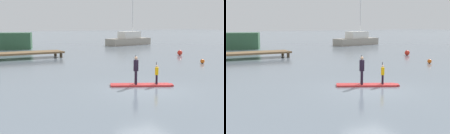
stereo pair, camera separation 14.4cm
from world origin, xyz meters
TOP-DOWN VIEW (x-y plane):
  - ground_plane at (0.00, 0.00)m, footprint 240.00×240.00m
  - paddleboard_near at (0.43, 0.92)m, footprint 3.38×2.17m
  - paddler_adult at (0.14, 1.08)m, footprint 0.37×0.45m
  - paddler_child_solo at (1.18, 0.55)m, footprint 0.26×0.35m
  - fishing_boat_green_midground at (17.33, 28.65)m, footprint 8.19×3.84m
  - floating_dock at (-2.39, 17.55)m, footprint 8.38×2.31m
  - mooring_buoy_mid at (13.53, 12.42)m, footprint 0.54×0.54m
  - mooring_buoy_far at (10.60, 6.27)m, footprint 0.37×0.37m

SIDE VIEW (x-z plane):
  - ground_plane at x=0.00m, z-range 0.00..0.00m
  - paddleboard_near at x=0.43m, z-range 0.00..0.10m
  - mooring_buoy_far at x=10.60m, z-range 0.00..0.37m
  - mooring_buoy_mid at x=13.53m, z-range 0.00..0.54m
  - floating_dock at x=-2.39m, z-range 0.22..0.85m
  - paddler_child_solo at x=1.18m, z-range 0.10..1.31m
  - fishing_boat_green_midground at x=17.33m, z-range -2.85..4.51m
  - paddler_adult at x=0.14m, z-range 0.19..1.78m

